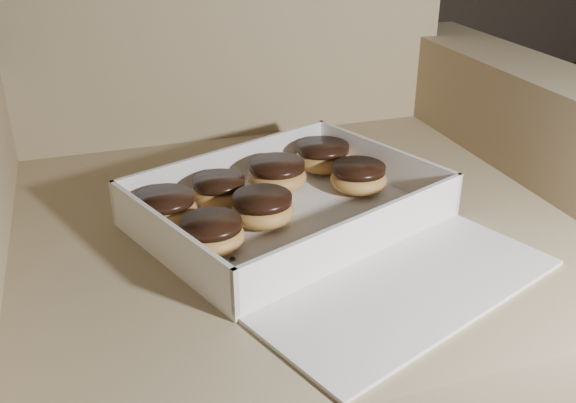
{
  "coord_description": "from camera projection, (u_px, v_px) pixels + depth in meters",
  "views": [
    {
      "loc": [
        -0.53,
        -0.43,
        0.84
      ],
      "look_at": [
        -0.29,
        0.26,
        0.47
      ],
      "focal_mm": 40.0,
      "sensor_mm": 36.0,
      "label": 1
    }
  ],
  "objects": [
    {
      "name": "crumb_b",
      "position": [
        232.0,
        259.0,
        0.73
      ],
      "size": [
        0.01,
        0.01,
        0.0
      ],
      "primitive_type": "ellipsoid",
      "color": "black",
      "rests_on": "bakery_box"
    },
    {
      "name": "donut_f",
      "position": [
        358.0,
        177.0,
        0.89
      ],
      "size": [
        0.08,
        0.08,
        0.04
      ],
      "color": "#BE8442",
      "rests_on": "bakery_box"
    },
    {
      "name": "donut_d",
      "position": [
        277.0,
        175.0,
        0.89
      ],
      "size": [
        0.08,
        0.08,
        0.04
      ],
      "color": "#BE8442",
      "rests_on": "bakery_box"
    },
    {
      "name": "donut_c",
      "position": [
        263.0,
        209.0,
        0.8
      ],
      "size": [
        0.08,
        0.08,
        0.04
      ],
      "color": "#BE8442",
      "rests_on": "bakery_box"
    },
    {
      "name": "donut_e",
      "position": [
        165.0,
        209.0,
        0.8
      ],
      "size": [
        0.08,
        0.08,
        0.04
      ],
      "color": "#BE8442",
      "rests_on": "bakery_box"
    },
    {
      "name": "crumb_d",
      "position": [
        279.0,
        271.0,
        0.71
      ],
      "size": [
        0.01,
        0.01,
        0.0
      ],
      "primitive_type": "ellipsoid",
      "color": "black",
      "rests_on": "bakery_box"
    },
    {
      "name": "armchair",
      "position": [
        273.0,
        268.0,
        0.98
      ],
      "size": [
        0.95,
        0.81,
        1.0
      ],
      "color": "#9D8A64",
      "rests_on": "floor"
    },
    {
      "name": "donut_b",
      "position": [
        219.0,
        191.0,
        0.85
      ],
      "size": [
        0.07,
        0.07,
        0.04
      ],
      "color": "#BE8442",
      "rests_on": "bakery_box"
    },
    {
      "name": "donut_g",
      "position": [
        323.0,
        157.0,
        0.95
      ],
      "size": [
        0.08,
        0.08,
        0.04
      ],
      "color": "#BE8442",
      "rests_on": "bakery_box"
    },
    {
      "name": "donut_a",
      "position": [
        211.0,
        234.0,
        0.74
      ],
      "size": [
        0.08,
        0.08,
        0.04
      ],
      "color": "#BE8442",
      "rests_on": "bakery_box"
    },
    {
      "name": "crumb_a",
      "position": [
        364.0,
        224.0,
        0.8
      ],
      "size": [
        0.01,
        0.01,
        0.0
      ],
      "primitive_type": "ellipsoid",
      "color": "black",
      "rests_on": "bakery_box"
    },
    {
      "name": "bakery_box",
      "position": [
        309.0,
        222.0,
        0.8
      ],
      "size": [
        0.48,
        0.52,
        0.06
      ],
      "rotation": [
        0.0,
        0.0,
        0.37
      ],
      "color": "white",
      "rests_on": "armchair"
    },
    {
      "name": "crumb_c",
      "position": [
        350.0,
        245.0,
        0.76
      ],
      "size": [
        0.01,
        0.01,
        0.0
      ],
      "primitive_type": "ellipsoid",
      "color": "black",
      "rests_on": "bakery_box"
    }
  ]
}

